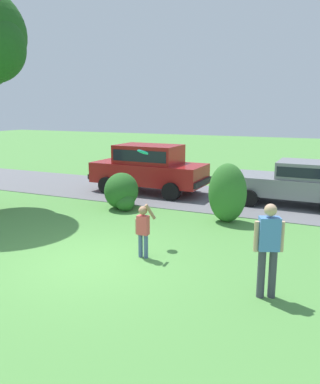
# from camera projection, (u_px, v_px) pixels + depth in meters

# --- Properties ---
(ground_plane) EXTENTS (80.00, 80.00, 0.00)m
(ground_plane) POSITION_uv_depth(u_px,v_px,m) (89.00, 261.00, 8.86)
(ground_plane) COLOR #518E42
(driveway_strip) EXTENTS (28.00, 4.40, 0.02)m
(driveway_strip) POSITION_uv_depth(u_px,v_px,m) (196.00, 197.00, 15.23)
(driveway_strip) COLOR slate
(driveway_strip) RESTS_ON ground
(shrub_near_tree) EXTENTS (1.16, 1.32, 1.22)m
(shrub_near_tree) POSITION_uv_depth(u_px,v_px,m) (122.00, 192.00, 13.39)
(shrub_near_tree) COLOR #286023
(shrub_near_tree) RESTS_ON ground
(shrub_centre_left) EXTENTS (1.14, 0.92, 1.77)m
(shrub_centre_left) POSITION_uv_depth(u_px,v_px,m) (227.00, 193.00, 11.75)
(shrub_centre_left) COLOR #33702B
(shrub_centre_left) RESTS_ON ground
(parked_sedan) EXTENTS (4.42, 2.14, 1.56)m
(parked_sedan) POSITION_uv_depth(u_px,v_px,m) (296.00, 181.00, 13.79)
(parked_sedan) COLOR gray
(parked_sedan) RESTS_ON ground
(parked_suv) EXTENTS (4.74, 2.17, 1.92)m
(parked_suv) POSITION_uv_depth(u_px,v_px,m) (149.00, 166.00, 15.79)
(parked_suv) COLOR maroon
(parked_suv) RESTS_ON ground
(child_thrower) EXTENTS (0.46, 0.26, 1.29)m
(child_thrower) POSITION_uv_depth(u_px,v_px,m) (143.00, 227.00, 8.95)
(child_thrower) COLOR #4C608C
(child_thrower) RESTS_ON ground
(frisbee) EXTENTS (0.30, 0.27, 0.18)m
(frisbee) POSITION_uv_depth(u_px,v_px,m) (143.00, 152.00, 9.77)
(frisbee) COLOR #1EB7B2
(adult_onlooker) EXTENTS (0.50, 0.34, 1.74)m
(adult_onlooker) POSITION_uv_depth(u_px,v_px,m) (268.00, 246.00, 7.00)
(adult_onlooker) COLOR #3F3F4C
(adult_onlooker) RESTS_ON ground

